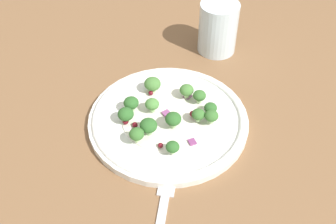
# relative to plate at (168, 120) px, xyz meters

# --- Properties ---
(ground_plane) EXTENTS (1.80, 1.80, 0.02)m
(ground_plane) POSITION_rel_plate_xyz_m (-0.00, -0.01, -0.02)
(ground_plane) COLOR brown
(plate) EXTENTS (0.26, 0.26, 0.02)m
(plate) POSITION_rel_plate_xyz_m (0.00, 0.00, 0.00)
(plate) COLOR white
(plate) RESTS_ON ground_plane
(dressing_pool) EXTENTS (0.15, 0.15, 0.00)m
(dressing_pool) POSITION_rel_plate_xyz_m (-0.00, -0.00, 0.00)
(dressing_pool) COLOR white
(dressing_pool) RESTS_ON plate
(broccoli_floret_0) EXTENTS (0.02, 0.02, 0.02)m
(broccoli_floret_0) POSITION_rel_plate_xyz_m (-0.05, 0.04, 0.02)
(broccoli_floret_0) COLOR #9EC684
(broccoli_floret_0) RESTS_ON plate
(broccoli_floret_1) EXTENTS (0.03, 0.03, 0.03)m
(broccoli_floret_1) POSITION_rel_plate_xyz_m (-0.06, -0.04, 0.02)
(broccoli_floret_1) COLOR #9EC684
(broccoli_floret_1) RESTS_ON plate
(broccoli_floret_2) EXTENTS (0.03, 0.03, 0.03)m
(broccoli_floret_2) POSITION_rel_plate_xyz_m (0.02, 0.01, 0.02)
(broccoli_floret_2) COLOR #9EC684
(broccoli_floret_2) RESTS_ON plate
(broccoli_floret_3) EXTENTS (0.02, 0.02, 0.02)m
(broccoli_floret_3) POSITION_rel_plate_xyz_m (-0.01, -0.03, 0.02)
(broccoli_floret_3) COLOR #9EC684
(broccoli_floret_3) RESTS_ON plate
(broccoli_floret_4) EXTENTS (0.03, 0.03, 0.03)m
(broccoli_floret_4) POSITION_rel_plate_xyz_m (0.02, -0.06, 0.02)
(broccoli_floret_4) COLOR #ADD18E
(broccoli_floret_4) RESTS_ON plate
(broccoli_floret_5) EXTENTS (0.02, 0.02, 0.02)m
(broccoli_floret_5) POSITION_rel_plate_xyz_m (-0.00, -0.06, 0.02)
(broccoli_floret_5) COLOR #9EC684
(broccoli_floret_5) RESTS_ON plate
(broccoli_floret_6) EXTENTS (0.02, 0.02, 0.02)m
(broccoli_floret_6) POSITION_rel_plate_xyz_m (0.07, 0.02, 0.02)
(broccoli_floret_6) COLOR #ADD18E
(broccoli_floret_6) RESTS_ON plate
(broccoli_floret_7) EXTENTS (0.02, 0.02, 0.02)m
(broccoli_floret_7) POSITION_rel_plate_xyz_m (-0.00, 0.07, 0.02)
(broccoli_floret_7) COLOR #9EC684
(broccoli_floret_7) RESTS_ON plate
(broccoli_floret_8) EXTENTS (0.02, 0.02, 0.02)m
(broccoli_floret_8) POSITION_rel_plate_xyz_m (-0.05, 0.02, 0.02)
(broccoli_floret_8) COLOR #ADD18E
(broccoli_floret_8) RESTS_ON plate
(broccoli_floret_9) EXTENTS (0.03, 0.03, 0.03)m
(broccoli_floret_9) POSITION_rel_plate_xyz_m (0.04, -0.02, 0.02)
(broccoli_floret_9) COLOR #8EB77A
(broccoli_floret_9) RESTS_ON plate
(broccoli_floret_10) EXTENTS (0.02, 0.02, 0.02)m
(broccoli_floret_10) POSITION_rel_plate_xyz_m (-0.02, 0.06, 0.02)
(broccoli_floret_10) COLOR #8EB77A
(broccoli_floret_10) RESTS_ON plate
(broccoli_floret_11) EXTENTS (0.02, 0.02, 0.02)m
(broccoli_floret_11) POSITION_rel_plate_xyz_m (-0.00, 0.05, 0.02)
(broccoli_floret_11) COLOR #9EC684
(broccoli_floret_11) RESTS_ON plate
(broccoli_floret_12) EXTENTS (0.02, 0.02, 0.02)m
(broccoli_floret_12) POSITION_rel_plate_xyz_m (0.06, -0.03, 0.02)
(broccoli_floret_12) COLOR #ADD18E
(broccoli_floret_12) RESTS_ON plate
(cranberry_0) EXTENTS (0.01, 0.01, 0.01)m
(cranberry_0) POSITION_rel_plate_xyz_m (0.06, 0.00, 0.01)
(cranberry_0) COLOR maroon
(cranberry_0) RESTS_ON plate
(cranberry_1) EXTENTS (0.01, 0.01, 0.01)m
(cranberry_1) POSITION_rel_plate_xyz_m (0.03, -0.05, 0.01)
(cranberry_1) COLOR maroon
(cranberry_1) RESTS_ON plate
(cranberry_2) EXTENTS (0.01, 0.01, 0.01)m
(cranberry_2) POSITION_rel_plate_xyz_m (-0.01, 0.04, 0.01)
(cranberry_2) COLOR maroon
(cranberry_2) RESTS_ON plate
(cranberry_3) EXTENTS (0.01, 0.01, 0.01)m
(cranberry_3) POSITION_rel_plate_xyz_m (-0.04, -0.04, 0.01)
(cranberry_3) COLOR maroon
(cranberry_3) RESTS_ON plate
(cranberry_4) EXTENTS (0.01, 0.01, 0.01)m
(cranberry_4) POSITION_rel_plate_xyz_m (0.03, -0.06, 0.01)
(cranberry_4) COLOR maroon
(cranberry_4) RESTS_ON plate
(onion_bit_0) EXTENTS (0.02, 0.02, 0.00)m
(onion_bit_0) POSITION_rel_plate_xyz_m (-0.01, -0.00, 0.01)
(onion_bit_0) COLOR #934C84
(onion_bit_0) RESTS_ON plate
(onion_bit_1) EXTENTS (0.01, 0.01, 0.00)m
(onion_bit_1) POSITION_rel_plate_xyz_m (-0.02, 0.06, 0.01)
(onion_bit_1) COLOR #934C84
(onion_bit_1) RESTS_ON plate
(onion_bit_2) EXTENTS (0.02, 0.02, 0.01)m
(onion_bit_2) POSITION_rel_plate_xyz_m (0.04, 0.05, 0.01)
(onion_bit_2) COLOR #843D75
(onion_bit_2) RESTS_ON plate
(onion_bit_3) EXTENTS (0.02, 0.02, 0.00)m
(onion_bit_3) POSITION_rel_plate_xyz_m (-0.06, 0.02, 0.01)
(onion_bit_3) COLOR #A35B93
(onion_bit_3) RESTS_ON plate
(water_glass) EXTENTS (0.07, 0.07, 0.10)m
(water_glass) POSITION_rel_plate_xyz_m (-0.22, 0.04, 0.04)
(water_glass) COLOR silver
(water_glass) RESTS_ON ground_plane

